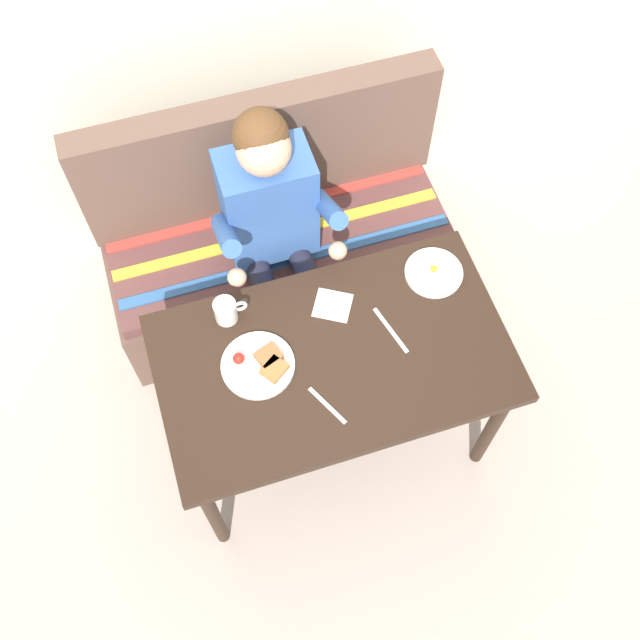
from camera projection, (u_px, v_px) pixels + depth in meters
The scene contains 10 objects.
ground_plane at pixel (331, 430), 3.20m from camera, with size 8.00×8.00×0.00m, color #B6A599.
table at pixel (333, 366), 2.63m from camera, with size 1.20×0.70×0.73m.
couch at pixel (277, 243), 3.25m from camera, with size 1.44×0.56×1.00m.
person at pixel (273, 221), 2.81m from camera, with size 0.45×0.61×1.21m.
plate_breakfast at pixel (260, 365), 2.52m from camera, with size 0.25×0.25×0.05m.
plate_eggs at pixel (434, 272), 2.70m from camera, with size 0.21×0.21×0.04m.
coffee_mug at pixel (226, 310), 2.58m from camera, with size 0.12×0.08×0.09m.
napkin at pixel (333, 305), 2.64m from camera, with size 0.13×0.12×0.01m, color white.
fork at pixel (327, 405), 2.47m from camera, with size 0.01×0.17×0.01m, color silver.
knife at pixel (391, 330), 2.60m from camera, with size 0.01×0.20×0.01m, color silver.
Camera 1 is at (-0.38, -1.04, 3.04)m, focal length 42.43 mm.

